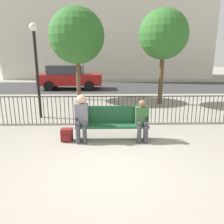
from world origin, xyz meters
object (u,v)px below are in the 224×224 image
object	(u,v)px
tree_0	(163,35)
park_bench	(112,122)
seated_person_0	(81,115)
seated_person_1	(142,118)
tree_1	(77,36)
lamp_post	(36,56)
parked_car_0	(69,77)
backpack	(67,135)

from	to	relation	value
tree_0	park_bench	bearing A→B (deg)	-117.87
seated_person_0	seated_person_1	world-z (taller)	seated_person_0
tree_1	lamp_post	bearing A→B (deg)	-106.32
tree_0	tree_1	world-z (taller)	tree_1
parked_car_0	lamp_post	bearing A→B (deg)	-89.41
backpack	tree_0	xyz separation A→B (m)	(3.62, 4.63, 2.98)
lamp_post	seated_person_0	bearing A→B (deg)	-52.82
park_bench	backpack	size ratio (longest dim) A/B	5.65
seated_person_0	tree_0	xyz separation A→B (m)	(3.20, 4.66, 2.42)
backpack	tree_0	world-z (taller)	tree_0
seated_person_1	tree_1	world-z (taller)	tree_1
backpack	tree_1	bearing A→B (deg)	93.82
seated_person_0	tree_0	size ratio (longest dim) A/B	0.30
seated_person_0	tree_1	bearing A→B (deg)	97.87
park_bench	tree_1	bearing A→B (deg)	105.79
park_bench	seated_person_1	world-z (taller)	seated_person_1
park_bench	parked_car_0	distance (m)	9.73
parked_car_0	tree_1	bearing A→B (deg)	-73.53
park_bench	seated_person_0	distance (m)	0.85
park_bench	backpack	distance (m)	1.27
seated_person_1	lamp_post	world-z (taller)	lamp_post
tree_0	parked_car_0	world-z (taller)	tree_0
seated_person_0	lamp_post	bearing A→B (deg)	127.18
seated_person_1	parked_car_0	world-z (taller)	parked_car_0
park_bench	tree_1	size ratio (longest dim) A/B	0.43
seated_person_0	lamp_post	size ratio (longest dim) A/B	0.38
tree_0	seated_person_0	bearing A→B (deg)	-124.52
tree_0	backpack	bearing A→B (deg)	-128.00
lamp_post	parked_car_0	world-z (taller)	lamp_post
lamp_post	parked_car_0	bearing A→B (deg)	90.59
seated_person_0	lamp_post	distance (m)	3.35
seated_person_1	parked_car_0	bearing A→B (deg)	110.20
tree_0	lamp_post	distance (m)	5.58
lamp_post	backpack	bearing A→B (deg)	-59.48
backpack	parked_car_0	size ratio (longest dim) A/B	0.08
backpack	tree_0	distance (m)	6.59
tree_0	lamp_post	xyz separation A→B (m)	(-5.01, -2.27, -0.92)
park_bench	backpack	xyz separation A→B (m)	(-1.22, -0.10, -0.33)
seated_person_0	seated_person_1	xyz separation A→B (m)	(1.61, -0.01, -0.09)
backpack	parked_car_0	world-z (taller)	parked_car_0
park_bench	seated_person_1	distance (m)	0.82
seated_person_1	tree_0	bearing A→B (deg)	71.10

